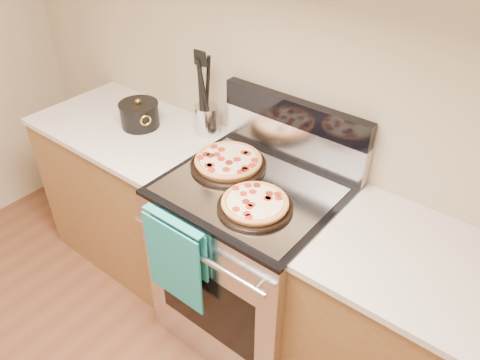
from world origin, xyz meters
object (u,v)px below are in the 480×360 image
Objects in this scene: range_body at (251,262)px; utensil_crock at (207,120)px; pepperoni_pizza_back at (228,162)px; saucepan at (140,116)px; pepperoni_pizza_front at (255,204)px.

range_body is 0.76m from utensil_crock.
pepperoni_pizza_back is 0.36m from utensil_crock.
utensil_crock is 0.77× the size of saucepan.
utensil_crock reaches higher than saucepan.
pepperoni_pizza_front is 2.00× the size of utensil_crock.
utensil_crock reaches higher than pepperoni_pizza_back.
pepperoni_pizza_front is 0.68m from utensil_crock.
saucepan is at bearing 178.00° from pepperoni_pizza_back.
range_body is 0.52m from pepperoni_pizza_front.
range_body is at bearing -5.20° from saucepan.
pepperoni_pizza_back is 2.25× the size of utensil_crock.
pepperoni_pizza_back is (-0.18, 0.05, 0.50)m from range_body.
pepperoni_pizza_back is at bearing -32.11° from utensil_crock.
saucepan is at bearing 168.20° from pepperoni_pizza_front.
pepperoni_pizza_back is 1.73× the size of saucepan.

